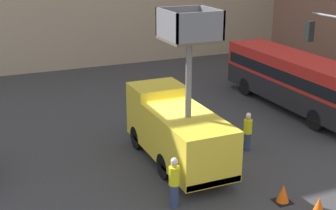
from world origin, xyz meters
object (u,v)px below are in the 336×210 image
Objects in this scene: traffic_cone_near_truck at (318,208)px; traffic_cone_far_side at (283,194)px; road_worker_directing at (248,132)px; city_bus at (295,78)px; road_worker_near_truck at (174,182)px; utility_truck at (177,127)px.

traffic_cone_near_truck reaches higher than traffic_cone_far_side.
traffic_cone_near_truck is (-0.85, -5.72, -0.52)m from road_worker_directing.
road_worker_near_truck is (-10.51, -6.97, -0.83)m from city_bus.
utility_truck is 0.64× the size of city_bus.
utility_truck is 3.60m from road_worker_near_truck.
utility_truck is at bearing -30.70° from road_worker_directing.
utility_truck reaches higher than road_worker_near_truck.
road_worker_near_truck is 1.06× the size of road_worker_directing.
traffic_cone_near_truck is at bearing -76.88° from road_worker_near_truck.
city_bus is at bearing -174.14° from road_worker_directing.
road_worker_directing is (-5.52, -3.88, -0.89)m from city_bus.
traffic_cone_far_side is at bearing 132.72° from city_bus.
city_bus is 5.75× the size of road_worker_directing.
traffic_cone_far_side is (-1.29, -4.38, -0.57)m from road_worker_directing.
city_bus is 5.44× the size of road_worker_near_truck.
utility_truck reaches higher than traffic_cone_near_truck.
city_bus is 10.81m from traffic_cone_far_side.
traffic_cone_near_truck is at bearing -71.77° from traffic_cone_far_side.
road_worker_directing is at bearing -1.43° from utility_truck.
road_worker_directing is 2.28× the size of traffic_cone_near_truck.
traffic_cone_far_side is at bearing 108.23° from traffic_cone_near_truck.
traffic_cone_far_side is (2.16, -4.47, -1.31)m from utility_truck.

